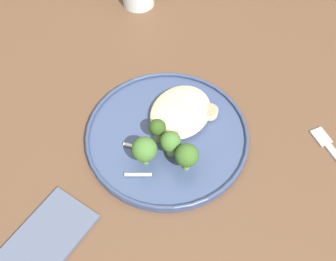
{
  "coord_description": "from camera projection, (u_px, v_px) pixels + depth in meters",
  "views": [
    {
      "loc": [
        0.37,
        0.24,
        1.37
      ],
      "look_at": [
        -0.0,
        0.03,
        0.76
      ],
      "focal_mm": 45.14,
      "sensor_mm": 36.0,
      "label": 1
    }
  ],
  "objects": [
    {
      "name": "wooden_dining_table",
      "position": [
        152.0,
        154.0,
        0.83
      ],
      "size": [
        1.4,
        1.0,
        0.74
      ],
      "color": "brown",
      "rests_on": "ground"
    },
    {
      "name": "broccoli_floret_beside_noodles",
      "position": [
        145.0,
        150.0,
        0.69
      ],
      "size": [
        0.04,
        0.04,
        0.06
      ],
      "color": "#7A994C",
      "rests_on": "dinner_plate"
    },
    {
      "name": "onion_sliver_long_sliver",
      "position": [
        138.0,
        175.0,
        0.7
      ],
      "size": [
        0.03,
        0.04,
        0.0
      ],
      "primitive_type": "cube",
      "rotation": [
        0.0,
        0.0,
        5.22
      ],
      "color": "silver",
      "rests_on": "dinner_plate"
    },
    {
      "name": "broccoli_floret_near_rim",
      "position": [
        187.0,
        156.0,
        0.68
      ],
      "size": [
        0.04,
        0.04,
        0.06
      ],
      "color": "#7A994C",
      "rests_on": "dinner_plate"
    },
    {
      "name": "dinner_plate",
      "position": [
        168.0,
        134.0,
        0.75
      ],
      "size": [
        0.29,
        0.29,
        0.02
      ],
      "color": "#38476B",
      "rests_on": "wooden_dining_table"
    },
    {
      "name": "onion_sliver_curled_piece",
      "position": [
        137.0,
        147.0,
        0.73
      ],
      "size": [
        0.02,
        0.04,
        0.0
      ],
      "primitive_type": "cube",
      "rotation": [
        0.0,
        0.0,
        4.95
      ],
      "color": "silver",
      "rests_on": "dinner_plate"
    },
    {
      "name": "noodle_bed",
      "position": [
        181.0,
        112.0,
        0.76
      ],
      "size": [
        0.13,
        0.1,
        0.02
      ],
      "color": "beige",
      "rests_on": "dinner_plate"
    },
    {
      "name": "seared_scallop_center_golden",
      "position": [
        209.0,
        112.0,
        0.76
      ],
      "size": [
        0.03,
        0.03,
        0.01
      ],
      "color": "beige",
      "rests_on": "dinner_plate"
    },
    {
      "name": "seared_scallop_right_edge",
      "position": [
        171.0,
        118.0,
        0.75
      ],
      "size": [
        0.03,
        0.03,
        0.02
      ],
      "color": "#DBB77A",
      "rests_on": "dinner_plate"
    },
    {
      "name": "seared_scallop_front_small",
      "position": [
        193.0,
        99.0,
        0.78
      ],
      "size": [
        0.03,
        0.03,
        0.01
      ],
      "color": "beige",
      "rests_on": "dinner_plate"
    },
    {
      "name": "ground",
      "position": [
        158.0,
        260.0,
        1.37
      ],
      "size": [
        6.0,
        6.0,
        0.0
      ],
      "primitive_type": "plane",
      "color": "#2D2B28"
    },
    {
      "name": "seared_scallop_large_seared",
      "position": [
        171.0,
        134.0,
        0.74
      ],
      "size": [
        0.03,
        0.03,
        0.02
      ],
      "color": "#DBB77A",
      "rests_on": "dinner_plate"
    },
    {
      "name": "folded_napkin",
      "position": [
        46.0,
        239.0,
        0.65
      ],
      "size": [
        0.16,
        0.1,
        0.01
      ],
      "primitive_type": "cube",
      "rotation": [
        0.0,
        0.0,
        -0.09
      ],
      "color": "#4C566B",
      "rests_on": "wooden_dining_table"
    },
    {
      "name": "seared_scallop_tiny_bay",
      "position": [
        183.0,
        121.0,
        0.75
      ],
      "size": [
        0.03,
        0.03,
        0.01
      ],
      "color": "#E5C689",
      "rests_on": "dinner_plate"
    },
    {
      "name": "broccoli_floret_split_head",
      "position": [
        158.0,
        129.0,
        0.72
      ],
      "size": [
        0.03,
        0.03,
        0.05
      ],
      "color": "#89A356",
      "rests_on": "dinner_plate"
    },
    {
      "name": "broccoli_floret_left_leaning",
      "position": [
        171.0,
        142.0,
        0.7
      ],
      "size": [
        0.04,
        0.04,
        0.05
      ],
      "color": "#89A356",
      "rests_on": "dinner_plate"
    }
  ]
}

